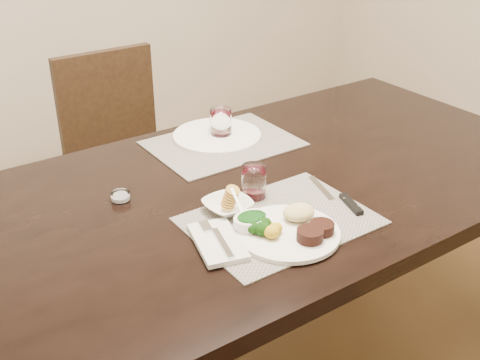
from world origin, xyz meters
TOP-DOWN VIEW (x-y plane):
  - dining_table at (0.00, 0.00)m, footprint 2.00×1.00m
  - chair_far at (0.00, 0.93)m, footprint 0.42×0.42m
  - placemat_near at (-0.06, -0.21)m, footprint 0.46×0.34m
  - placemat_far at (0.09, 0.28)m, footprint 0.46×0.34m
  - dinner_plate at (-0.07, -0.27)m, footprint 0.26×0.26m
  - napkin_fork at (-0.25, -0.21)m, footprint 0.15×0.21m
  - steak_knife at (0.14, -0.23)m, footprint 0.06×0.25m
  - cracker_bowl at (-0.14, -0.09)m, footprint 0.13×0.13m
  - sauce_ramekin at (-0.14, -0.20)m, footprint 0.10×0.14m
  - wine_glass_near at (-0.04, -0.07)m, footprint 0.07×0.07m
  - far_plate at (0.10, 0.33)m, footprint 0.29×0.29m
  - wine_glass_far at (0.11, 0.33)m, footprint 0.07×0.07m
  - salt_cellar at (-0.35, 0.13)m, footprint 0.05×0.05m

SIDE VIEW (x-z plane):
  - chair_far at x=0.00m, z-range 0.05..0.95m
  - dining_table at x=0.00m, z-range 0.29..1.04m
  - placemat_near at x=-0.06m, z-range 0.75..0.75m
  - placemat_far at x=0.09m, z-range 0.75..0.75m
  - steak_knife at x=0.14m, z-range 0.75..0.77m
  - far_plate at x=0.10m, z-range 0.75..0.77m
  - salt_cellar at x=-0.35m, z-range 0.75..0.77m
  - napkin_fork at x=-0.25m, z-range 0.75..0.77m
  - dinner_plate at x=-0.07m, z-range 0.75..0.79m
  - cracker_bowl at x=-0.14m, z-range 0.74..0.80m
  - sauce_ramekin at x=-0.14m, z-range 0.74..0.81m
  - wine_glass_near at x=-0.04m, z-range 0.75..0.84m
  - wine_glass_far at x=0.11m, z-range 0.75..0.85m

